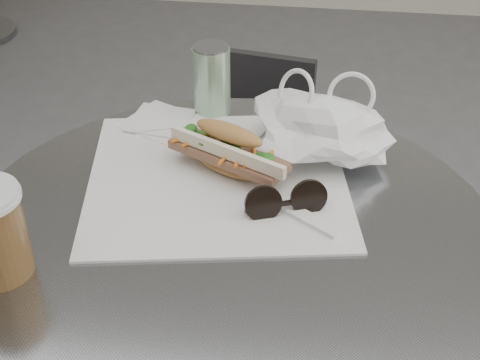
# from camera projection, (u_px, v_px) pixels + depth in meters

# --- Properties ---
(cafe_table) EXTENTS (0.76, 0.76, 0.74)m
(cafe_table) POSITION_uv_depth(u_px,v_px,m) (229.00, 360.00, 1.08)
(cafe_table) COLOR slate
(cafe_table) RESTS_ON ground
(chair_far) EXTENTS (0.36, 0.38, 0.68)m
(chair_far) POSITION_uv_depth(u_px,v_px,m) (240.00, 214.00, 1.65)
(chair_far) COLOR #2D2D30
(chair_far) RESTS_ON ground
(sandwich_paper) EXTENTS (0.45, 0.43, 0.00)m
(sandwich_paper) POSITION_uv_depth(u_px,v_px,m) (217.00, 178.00, 1.02)
(sandwich_paper) COLOR white
(sandwich_paper) RESTS_ON cafe_table
(banh_mi) EXTENTS (0.25, 0.19, 0.08)m
(banh_mi) POSITION_uv_depth(u_px,v_px,m) (229.00, 151.00, 1.01)
(banh_mi) COLOR #A8863F
(banh_mi) RESTS_ON sandwich_paper
(sunglasses) EXTENTS (0.12, 0.06, 0.05)m
(sunglasses) POSITION_uv_depth(u_px,v_px,m) (286.00, 202.00, 0.94)
(sunglasses) COLOR black
(sunglasses) RESTS_ON cafe_table
(plastic_bag) EXTENTS (0.25, 0.23, 0.10)m
(plastic_bag) POSITION_uv_depth(u_px,v_px,m) (321.00, 131.00, 1.03)
(plastic_bag) COLOR white
(plastic_bag) RESTS_ON cafe_table
(napkin_stack) EXTENTS (0.15, 0.15, 0.01)m
(napkin_stack) POSITION_uv_depth(u_px,v_px,m) (160.00, 122.00, 1.15)
(napkin_stack) COLOR white
(napkin_stack) RESTS_ON cafe_table
(drink_can) EXTENTS (0.07, 0.07, 0.12)m
(drink_can) POSITION_uv_depth(u_px,v_px,m) (212.00, 80.00, 1.15)
(drink_can) COLOR #589657
(drink_can) RESTS_ON cafe_table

